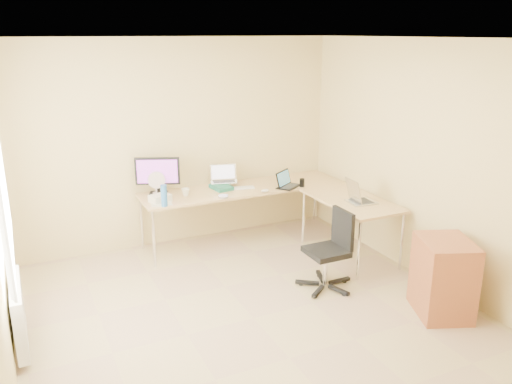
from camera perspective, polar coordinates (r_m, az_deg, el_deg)
name	(u,v)px	position (r m, az deg, el deg)	size (l,w,h in m)	color
floor	(253,318)	(5.20, -0.28, -13.59)	(4.50, 4.50, 0.00)	tan
ceiling	(253,38)	(4.47, -0.33, 16.42)	(4.50, 4.50, 0.00)	white
wall_back	(178,143)	(6.72, -8.51, 5.28)	(4.50, 4.50, 0.00)	beige
wall_front	(436,302)	(2.94, 19.02, -11.28)	(4.50, 4.50, 0.00)	beige
wall_right	(433,165)	(5.85, 18.70, 2.80)	(4.50, 4.50, 0.00)	beige
desk_main	(244,214)	(6.85, -1.37, -2.43)	(2.65, 0.70, 0.73)	tan
desk_return	(350,227)	(6.49, 10.19, -3.82)	(0.70, 1.30, 0.73)	tan
monitor	(158,176)	(6.52, -10.67, 1.76)	(0.54, 0.17, 0.47)	black
book_stack	(221,187)	(6.67, -3.81, 0.52)	(0.21, 0.29, 0.05)	#185843
laptop_center	(224,174)	(6.78, -3.51, 1.98)	(0.35, 0.26, 0.22)	silver
laptop_black	(289,179)	(6.74, 3.60, 1.40)	(0.33, 0.24, 0.21)	black
keyboard	(240,188)	(6.69, -1.78, 0.46)	(0.37, 0.10, 0.02)	white
mouse	(265,191)	(6.54, 0.99, 0.16)	(0.10, 0.07, 0.04)	silver
mug	(186,192)	(6.43, -7.68, -0.02)	(0.10, 0.10, 0.09)	white
cd_stack	(223,197)	(6.32, -3.58, -0.51)	(0.12, 0.12, 0.03)	silver
water_bottle	(164,196)	(6.07, -10.00, -0.39)	(0.07, 0.07, 0.25)	#2861A2
papers	(161,202)	(6.27, -10.37, -1.03)	(0.24, 0.34, 0.01)	beige
white_box	(160,198)	(6.26, -10.41, -0.67)	(0.23, 0.17, 0.08)	silver
desk_fan	(156,184)	(6.54, -10.86, 0.91)	(0.21, 0.21, 0.27)	silver
black_cup	(302,183)	(6.77, 5.04, 1.01)	(0.06, 0.06, 0.11)	black
laptop_return	(362,193)	(6.23, 11.48, -0.09)	(0.28, 0.36, 0.24)	silver
office_chair	(326,244)	(5.60, 7.69, -5.67)	(0.52, 0.52, 0.86)	black
cabinet	(443,279)	(5.43, 19.71, -8.97)	(0.47, 0.58, 0.80)	olive
radiator	(19,313)	(5.01, -24.47, -11.94)	(0.09, 0.80, 0.55)	white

